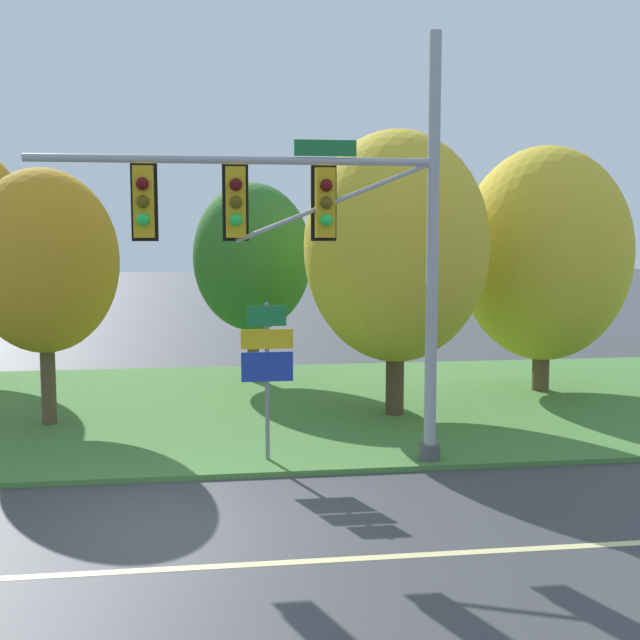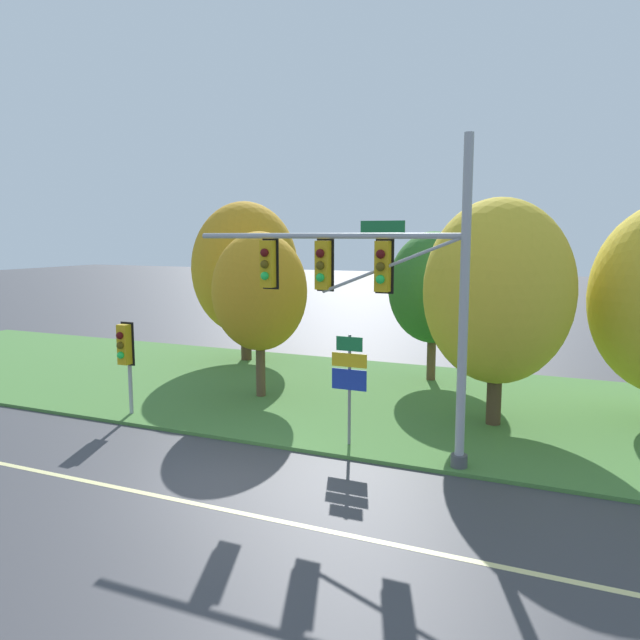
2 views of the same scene
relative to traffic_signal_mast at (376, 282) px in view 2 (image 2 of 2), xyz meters
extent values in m
plane|color=#3D3D42|center=(-2.35, -2.88, -4.45)|extent=(160.00, 160.00, 0.00)
cube|color=beige|center=(-2.35, -4.08, -4.44)|extent=(36.00, 0.16, 0.01)
cube|color=#477A38|center=(-2.35, 5.37, -4.40)|extent=(48.00, 11.50, 0.10)
cylinder|color=#9EA0A5|center=(2.14, 0.01, -0.47)|extent=(0.22, 0.22, 7.75)
cylinder|color=#4C4C51|center=(2.14, 0.01, -4.20)|extent=(0.40, 0.40, 0.30)
cylinder|color=#9EA0A5|center=(-1.40, 0.01, 1.11)|extent=(7.08, 0.14, 0.14)
cylinder|color=#9EA0A5|center=(0.37, 0.01, 0.41)|extent=(3.57, 0.08, 1.47)
cube|color=gold|center=(0.17, 0.01, 0.38)|extent=(0.34, 0.28, 1.22)
cube|color=black|center=(0.17, 0.17, 0.38)|extent=(0.46, 0.04, 1.34)
sphere|color=#4C0C0C|center=(0.17, -0.17, 0.68)|extent=(0.22, 0.22, 0.22)
sphere|color=#51420C|center=(0.17, -0.17, 0.38)|extent=(0.22, 0.22, 0.22)
sphere|color=green|center=(0.17, -0.17, 0.08)|extent=(0.22, 0.22, 0.22)
cube|color=gold|center=(-1.40, 0.01, 0.38)|extent=(0.34, 0.28, 1.22)
cube|color=black|center=(-1.40, 0.17, 0.38)|extent=(0.46, 0.04, 1.34)
sphere|color=#4C0C0C|center=(-1.40, -0.17, 0.68)|extent=(0.22, 0.22, 0.22)
sphere|color=#51420C|center=(-1.40, -0.17, 0.38)|extent=(0.22, 0.22, 0.22)
sphere|color=green|center=(-1.40, -0.17, 0.08)|extent=(0.22, 0.22, 0.22)
cube|color=gold|center=(-2.97, 0.01, 0.38)|extent=(0.34, 0.28, 1.22)
cube|color=black|center=(-2.97, 0.17, 0.38)|extent=(0.46, 0.04, 1.34)
sphere|color=#4C0C0C|center=(-2.97, -0.17, 0.68)|extent=(0.22, 0.22, 0.22)
sphere|color=#51420C|center=(-2.97, -0.17, 0.38)|extent=(0.22, 0.22, 0.22)
sphere|color=green|center=(-2.97, -0.17, 0.08)|extent=(0.22, 0.22, 0.22)
cube|color=#196B33|center=(0.17, -0.04, 1.33)|extent=(1.10, 0.04, 0.28)
cylinder|color=#9EA0A5|center=(-8.06, 0.43, -2.97)|extent=(0.12, 0.12, 2.76)
cube|color=gold|center=(-8.06, 0.23, -2.15)|extent=(0.34, 0.28, 1.22)
cube|color=black|center=(-8.06, 0.39, -2.15)|extent=(0.46, 0.04, 1.34)
sphere|color=#4C0C0C|center=(-8.06, 0.05, -1.85)|extent=(0.22, 0.22, 0.22)
sphere|color=#51420C|center=(-8.06, 0.05, -2.15)|extent=(0.22, 0.22, 0.22)
sphere|color=green|center=(-8.06, 0.05, -2.45)|extent=(0.22, 0.22, 0.22)
cylinder|color=slate|center=(-0.84, 0.46, -2.88)|extent=(0.08, 0.08, 2.93)
cube|color=#197238|center=(-0.84, 0.43, -1.65)|extent=(0.72, 0.03, 0.38)
cube|color=gold|center=(-0.84, 0.43, -2.08)|extent=(0.97, 0.03, 0.36)
cube|color=#193399|center=(-0.84, 0.43, -2.60)|extent=(0.96, 0.03, 0.55)
cylinder|color=#4C3823|center=(-9.08, 9.15, -2.96)|extent=(0.46, 0.46, 2.77)
ellipsoid|color=#C68C1E|center=(-9.08, 9.15, -0.31)|extent=(4.62, 4.62, 5.77)
cylinder|color=brown|center=(-5.43, 3.92, -2.99)|extent=(0.32, 0.32, 2.72)
ellipsoid|color=#C68C1E|center=(-5.43, 3.92, -0.75)|extent=(3.21, 3.21, 4.01)
cylinder|color=brown|center=(-0.66, 8.64, -3.04)|extent=(0.33, 0.33, 2.61)
ellipsoid|color=#2D6B28|center=(-0.66, 8.64, -0.82)|extent=(3.35, 3.35, 4.18)
cylinder|color=#4C3823|center=(2.37, 3.84, -2.98)|extent=(0.42, 0.42, 2.73)
ellipsoid|color=gold|center=(2.37, 3.84, -0.46)|extent=(4.23, 4.23, 5.29)
camera|label=1|loc=(-1.87, -14.14, -0.15)|focal=45.00mm
camera|label=2|loc=(4.86, -14.37, 1.14)|focal=35.00mm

